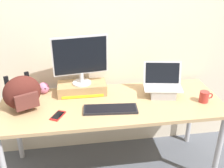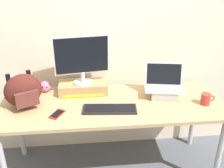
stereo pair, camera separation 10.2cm
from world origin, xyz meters
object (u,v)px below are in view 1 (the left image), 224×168
(desktop_monitor, at_px, (81,59))
(messenger_backpack, at_px, (22,93))
(external_keyboard, at_px, (111,109))
(toner_box_yellow, at_px, (82,88))
(coffee_mug, at_px, (204,97))
(plush_toy, at_px, (44,88))
(open_laptop, at_px, (162,88))
(cell_phone, at_px, (58,116))

(desktop_monitor, bearing_deg, messenger_backpack, -166.43)
(external_keyboard, bearing_deg, toner_box_yellow, 127.08)
(desktop_monitor, distance_m, coffee_mug, 1.13)
(toner_box_yellow, relative_size, desktop_monitor, 0.91)
(messenger_backpack, relative_size, plush_toy, 3.53)
(external_keyboard, bearing_deg, open_laptop, 26.59)
(open_laptop, bearing_deg, messenger_backpack, -167.73)
(plush_toy, bearing_deg, open_laptop, -10.38)
(open_laptop, relative_size, coffee_mug, 3.03)
(coffee_mug, distance_m, plush_toy, 1.45)
(messenger_backpack, distance_m, plush_toy, 0.30)
(toner_box_yellow, height_order, desktop_monitor, desktop_monitor)
(external_keyboard, distance_m, messenger_backpack, 0.74)
(external_keyboard, bearing_deg, messenger_backpack, 173.03)
(desktop_monitor, bearing_deg, plush_toy, 163.71)
(external_keyboard, height_order, messenger_backpack, messenger_backpack)
(coffee_mug, bearing_deg, messenger_backpack, 175.21)
(plush_toy, bearing_deg, desktop_monitor, -8.56)
(messenger_backpack, xyz_separation_m, coffee_mug, (1.54, -0.13, -0.09))
(toner_box_yellow, relative_size, cell_phone, 2.77)
(messenger_backpack, distance_m, coffee_mug, 1.55)
(toner_box_yellow, distance_m, desktop_monitor, 0.29)
(desktop_monitor, distance_m, cell_phone, 0.54)
(external_keyboard, bearing_deg, plush_toy, 150.10)
(open_laptop, xyz_separation_m, plush_toy, (-1.07, 0.20, -0.01))
(toner_box_yellow, distance_m, cell_phone, 0.43)
(external_keyboard, bearing_deg, cell_phone, -171.38)
(desktop_monitor, xyz_separation_m, messenger_backpack, (-0.49, -0.19, -0.20))
(open_laptop, bearing_deg, coffee_mug, -18.95)
(toner_box_yellow, relative_size, coffee_mug, 3.62)
(cell_phone, xyz_separation_m, plush_toy, (-0.14, 0.42, 0.05))
(desktop_monitor, relative_size, open_laptop, 1.32)
(open_laptop, height_order, cell_phone, open_laptop)
(toner_box_yellow, height_order, plush_toy, plush_toy)
(open_laptop, relative_size, messenger_backpack, 1.01)
(external_keyboard, xyz_separation_m, messenger_backpack, (-0.71, 0.15, 0.13))
(desktop_monitor, relative_size, plush_toy, 4.70)
(toner_box_yellow, height_order, messenger_backpack, messenger_backpack)
(external_keyboard, distance_m, coffee_mug, 0.83)
(messenger_backpack, relative_size, cell_phone, 2.30)
(plush_toy, bearing_deg, messenger_backpack, -120.02)
(toner_box_yellow, bearing_deg, messenger_backpack, -158.58)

